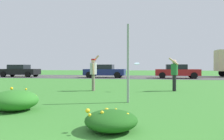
% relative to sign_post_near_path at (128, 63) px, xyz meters
% --- Properties ---
extents(ground_plane, '(120.00, 120.00, 0.00)m').
position_rel_sign_post_near_path_xyz_m(ground_plane, '(-0.51, 6.37, -1.34)').
color(ground_plane, '#387A2D').
extents(highway_strip, '(120.00, 9.61, 0.01)m').
position_rel_sign_post_near_path_xyz_m(highway_strip, '(-0.51, 19.23, -1.34)').
color(highway_strip, '#424244').
rests_on(highway_strip, ground).
extents(highway_center_stripe, '(120.00, 0.16, 0.00)m').
position_rel_sign_post_near_path_xyz_m(highway_center_stripe, '(-0.51, 19.23, -1.33)').
color(highway_center_stripe, yellow).
rests_on(highway_center_stripe, ground).
extents(daylily_clump_mid_left, '(1.30, 1.30, 0.62)m').
position_rel_sign_post_near_path_xyz_m(daylily_clump_mid_left, '(-2.96, -2.01, -1.05)').
color(daylily_clump_mid_left, '#2D7526').
rests_on(daylily_clump_mid_left, ground).
extents(daylily_clump_front_center, '(1.02, 1.08, 0.44)m').
position_rel_sign_post_near_path_xyz_m(daylily_clump_front_center, '(0.05, -3.52, -1.14)').
color(daylily_clump_front_center, '#1E5619').
rests_on(daylily_clump_front_center, ground).
extents(sign_post_near_path, '(0.07, 0.10, 2.68)m').
position_rel_sign_post_near_path_xyz_m(sign_post_near_path, '(0.00, 0.00, 0.00)').
color(sign_post_near_path, '#93969B').
rests_on(sign_post_near_path, ground).
extents(person_thrower_red_cap_gray_shirt, '(0.44, 0.53, 1.83)m').
position_rel_sign_post_near_path_xyz_m(person_thrower_red_cap_gray_shirt, '(-2.14, 3.48, -0.34)').
color(person_thrower_red_cap_gray_shirt, '#B2B2B7').
rests_on(person_thrower_red_cap_gray_shirt, ground).
extents(person_catcher_green_shirt, '(0.49, 0.53, 1.68)m').
position_rel_sign_post_near_path_xyz_m(person_catcher_green_shirt, '(1.89, 4.08, -0.40)').
color(person_catcher_green_shirt, '#287038').
rests_on(person_catcher_green_shirt, ground).
extents(frisbee_pale_blue, '(0.26, 0.25, 0.12)m').
position_rel_sign_post_near_path_xyz_m(frisbee_pale_blue, '(0.06, 3.53, 0.04)').
color(frisbee_pale_blue, '#ADD6E5').
extents(car_black_leftmost, '(4.50, 2.00, 1.45)m').
position_rel_sign_post_near_path_xyz_m(car_black_leftmost, '(-14.74, 17.06, -0.60)').
color(car_black_leftmost, black).
rests_on(car_black_leftmost, ground).
extents(car_navy_center_left, '(4.50, 2.00, 1.45)m').
position_rel_sign_post_near_path_xyz_m(car_navy_center_left, '(-4.45, 17.06, -0.60)').
color(car_navy_center_left, navy).
rests_on(car_navy_center_left, ground).
extents(car_red_center_right, '(4.50, 2.00, 1.45)m').
position_rel_sign_post_near_path_xyz_m(car_red_center_right, '(3.31, 17.06, -0.60)').
color(car_red_center_right, maroon).
rests_on(car_red_center_right, ground).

